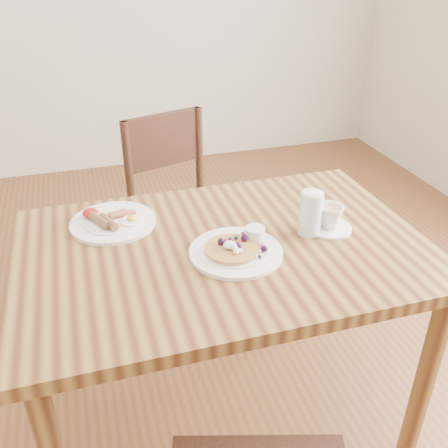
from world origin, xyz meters
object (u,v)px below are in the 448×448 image
at_px(pancake_plate, 237,249).
at_px(breakfast_plate, 112,221).
at_px(water_glass, 310,213).
at_px(dining_table, 224,272).
at_px(teacup_saucer, 330,219).
at_px(chair_far, 180,205).

relative_size(pancake_plate, breakfast_plate, 1.00).
height_order(pancake_plate, water_glass, water_glass).
xyz_separation_m(breakfast_plate, water_glass, (0.58, -0.23, 0.06)).
xyz_separation_m(pancake_plate, water_glass, (0.25, 0.05, 0.05)).
height_order(dining_table, teacup_saucer, teacup_saucer).
bearing_deg(breakfast_plate, water_glass, -21.59).
height_order(chair_far, teacup_saucer, chair_far).
relative_size(dining_table, pancake_plate, 4.44).
xyz_separation_m(chair_far, pancake_plate, (-0.01, -0.82, 0.27)).
bearing_deg(chair_far, pancake_plate, 72.78).
xyz_separation_m(chair_far, water_glass, (0.24, -0.78, 0.33)).
relative_size(dining_table, chair_far, 1.36).
bearing_deg(chair_far, breakfast_plate, 41.83).
bearing_deg(teacup_saucer, breakfast_plate, 160.68).
distance_m(pancake_plate, teacup_saucer, 0.32).
distance_m(dining_table, chair_far, 0.78).
height_order(pancake_plate, breakfast_plate, pancake_plate).
bearing_deg(breakfast_plate, pancake_plate, -39.95).
height_order(chair_far, breakfast_plate, chair_far).
xyz_separation_m(breakfast_plate, teacup_saucer, (0.65, -0.23, 0.02)).
xyz_separation_m(pancake_plate, breakfast_plate, (-0.33, 0.28, -0.00)).
bearing_deg(water_glass, chair_far, 107.39).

